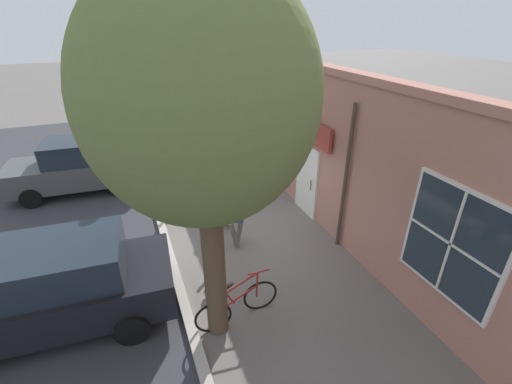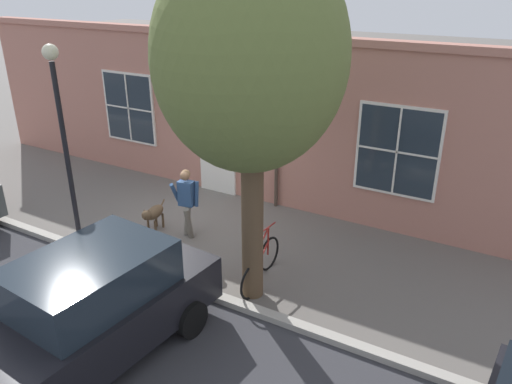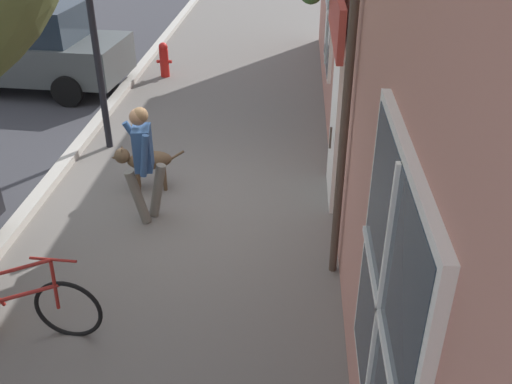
{
  "view_description": "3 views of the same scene",
  "coord_description": "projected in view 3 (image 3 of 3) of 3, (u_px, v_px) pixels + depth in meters",
  "views": [
    {
      "loc": [
        2.56,
        7.18,
        5.29
      ],
      "look_at": [
        -0.47,
        -0.34,
        1.1
      ],
      "focal_mm": 24.0,
      "sensor_mm": 36.0,
      "label": 1
    },
    {
      "loc": [
        8.18,
        6.57,
        5.43
      ],
      "look_at": [
        0.18,
        1.95,
        1.41
      ],
      "focal_mm": 35.0,
      "sensor_mm": 36.0,
      "label": 2
    },
    {
      "loc": [
        -1.6,
        6.66,
        4.18
      ],
      "look_at": [
        -1.2,
        1.01,
        0.91
      ],
      "focal_mm": 40.0,
      "sensor_mm": 36.0,
      "label": 3
    }
  ],
  "objects": [
    {
      "name": "parked_car_nearest_curb",
      "position": [
        23.0,
        47.0,
        11.8
      ],
      "size": [
        4.42,
        2.18,
        1.75
      ],
      "color": "#474C4C",
      "rests_on": "ground_plane"
    },
    {
      "name": "storefront_facade",
      "position": [
        358.0,
        64.0,
        6.74
      ],
      "size": [
        0.95,
        18.0,
        4.22
      ],
      "color": "#B27566",
      "rests_on": "ground_plane"
    },
    {
      "name": "dog_on_leash",
      "position": [
        145.0,
        161.0,
        8.22
      ],
      "size": [
        1.03,
        0.44,
        0.71
      ],
      "color": "brown",
      "rests_on": "ground_plane"
    },
    {
      "name": "leaning_bicycle",
      "position": [
        14.0,
        310.0,
        5.59
      ],
      "size": [
        1.73,
        0.27,
        1.01
      ],
      "color": "black",
      "rests_on": "ground_plane"
    },
    {
      "name": "ground_plane",
      "position": [
        176.0,
        209.0,
        7.94
      ],
      "size": [
        90.0,
        90.0,
        0.0
      ],
      "primitive_type": "plane",
      "color": "#66605B"
    },
    {
      "name": "fire_hydrant",
      "position": [
        164.0,
        59.0,
        12.7
      ],
      "size": [
        0.34,
        0.2,
        0.77
      ],
      "color": "red",
      "rests_on": "ground_plane"
    },
    {
      "name": "pedestrian_walking",
      "position": [
        143.0,
        155.0,
        7.26
      ],
      "size": [
        0.56,
        0.55,
        1.61
      ],
      "color": "#6B665B",
      "rests_on": "ground_plane"
    }
  ]
}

